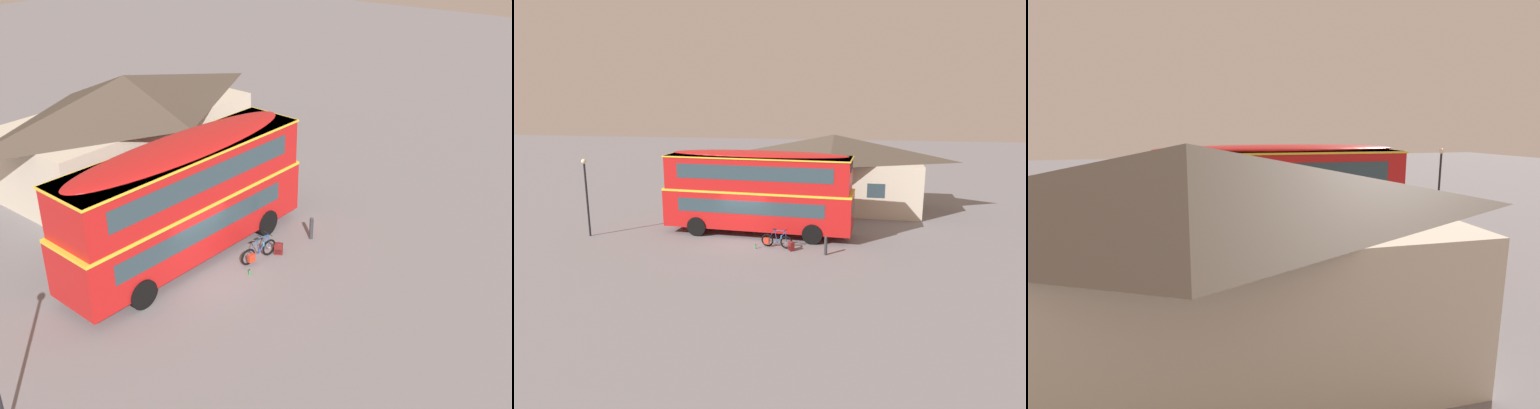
% 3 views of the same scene
% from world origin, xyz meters
% --- Properties ---
extents(ground_plane, '(120.00, 120.00, 0.00)m').
position_xyz_m(ground_plane, '(0.00, 0.00, 0.00)').
color(ground_plane, slate).
extents(double_decker_bus, '(10.84, 3.30, 4.79)m').
position_xyz_m(double_decker_bus, '(0.62, 1.13, 2.65)').
color(double_decker_bus, black).
rests_on(double_decker_bus, ground).
extents(touring_bicycle, '(1.73, 0.56, 1.02)m').
position_xyz_m(touring_bicycle, '(1.98, -1.22, 0.37)').
color(touring_bicycle, black).
rests_on(touring_bicycle, ground).
extents(backpack_on_ground, '(0.37, 0.40, 0.50)m').
position_xyz_m(backpack_on_ground, '(2.85, -1.58, 0.26)').
color(backpack_on_ground, maroon).
rests_on(backpack_on_ground, ground).
extents(water_bottle_green_metal, '(0.07, 0.07, 0.25)m').
position_xyz_m(water_bottle_green_metal, '(0.97, -1.57, 0.12)').
color(water_bottle_green_metal, green).
rests_on(water_bottle_green_metal, ground).
extents(pub_building, '(12.36, 6.58, 5.15)m').
position_xyz_m(pub_building, '(4.58, 8.45, 2.63)').
color(pub_building, beige).
rests_on(pub_building, ground).
extents(street_lamp, '(0.28, 0.28, 4.41)m').
position_xyz_m(street_lamp, '(-8.77, -0.83, 2.74)').
color(street_lamp, black).
rests_on(street_lamp, ground).
extents(kerb_bollard, '(0.16, 0.16, 0.97)m').
position_xyz_m(kerb_bollard, '(4.63, -1.98, 0.50)').
color(kerb_bollard, '#333338').
rests_on(kerb_bollard, ground).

